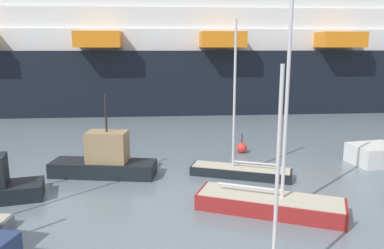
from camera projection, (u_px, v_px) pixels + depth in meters
The scene contains 5 objects.
sailboat_2 at pixel (241, 169), 21.66m from camera, with size 5.83×2.92×8.75m.
sailboat_6 at pixel (270, 200), 17.00m from camera, with size 6.74×3.99×12.26m.
fishing_boat_0 at pixel (105, 160), 21.74m from camera, with size 6.10×2.43×4.67m.
channel_buoy_0 at pixel (242, 148), 26.53m from camera, with size 0.73×0.73×1.36m.
cruise_ship at pixel (209, 42), 47.80m from camera, with size 125.49×26.41×24.30m.
Camera 1 is at (-0.41, -9.90, 7.29)m, focal length 35.63 mm.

